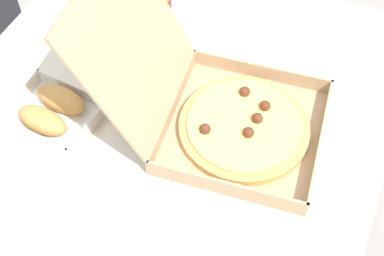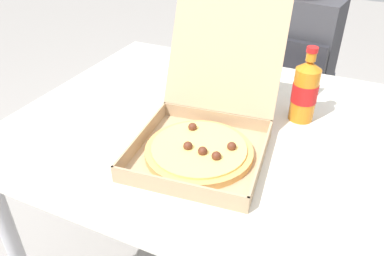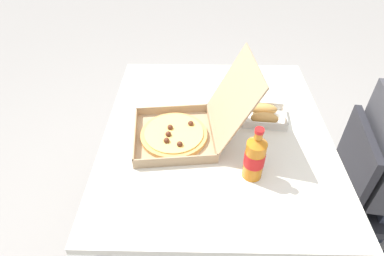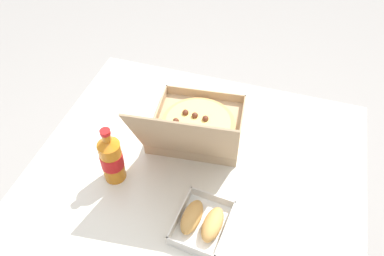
% 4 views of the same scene
% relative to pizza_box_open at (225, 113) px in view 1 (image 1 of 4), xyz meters
% --- Properties ---
extents(dining_table, '(1.11, 0.95, 0.76)m').
position_rel_pizza_box_open_xyz_m(dining_table, '(-0.05, 0.14, -0.13)').
color(dining_table, silver).
rests_on(dining_table, ground_plane).
extents(pizza_box_open, '(0.37, 0.50, 0.34)m').
position_rel_pizza_box_open_xyz_m(pizza_box_open, '(0.00, 0.00, 0.00)').
color(pizza_box_open, tan).
rests_on(pizza_box_open, dining_table).
extents(bread_side_box, '(0.17, 0.20, 0.06)m').
position_rel_pizza_box_open_xyz_m(bread_side_box, '(-0.13, 0.35, -0.02)').
color(bread_side_box, white).
rests_on(bread_side_box, dining_table).
extents(cola_bottle, '(0.07, 0.07, 0.22)m').
position_rel_pizza_box_open_xyz_m(cola_bottle, '(0.20, 0.26, 0.05)').
color(cola_bottle, orange).
rests_on(cola_bottle, dining_table).
extents(paper_menu, '(0.26, 0.23, 0.00)m').
position_rel_pizza_box_open_xyz_m(paper_menu, '(-0.39, 0.26, -0.05)').
color(paper_menu, white).
rests_on(paper_menu, dining_table).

